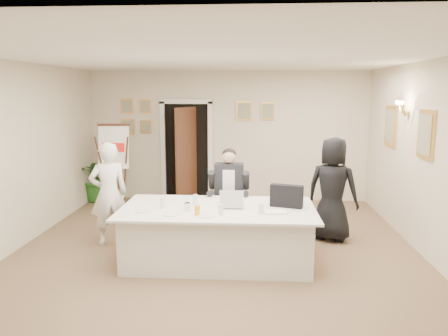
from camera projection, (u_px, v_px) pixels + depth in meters
name	position (u px, v px, depth m)	size (l,w,h in m)	color
floor	(215.00, 257.00, 6.27)	(7.00, 7.00, 0.00)	brown
ceiling	(214.00, 57.00, 5.79)	(6.00, 7.00, 0.02)	white
wall_back	(228.00, 136.00, 9.47)	(6.00, 0.10, 2.80)	beige
wall_front	(165.00, 252.00, 2.59)	(6.00, 0.10, 2.80)	beige
wall_left	(5.00, 159.00, 6.21)	(0.10, 7.00, 2.80)	beige
wall_right	(437.00, 163.00, 5.85)	(0.10, 7.00, 2.80)	beige
doorway	(187.00, 153.00, 9.41)	(1.14, 0.86, 2.20)	black
pictures_back_wall	(191.00, 115.00, 9.41)	(3.40, 0.06, 0.80)	#E5A84E
pictures_right_wall	(406.00, 130.00, 6.97)	(0.06, 2.20, 0.80)	#E5A84E
wall_sconce	(403.00, 108.00, 6.91)	(0.20, 0.30, 0.24)	gold
conference_table	(218.00, 234.00, 6.06)	(2.67, 1.42, 0.78)	silver
seated_man	(229.00, 193.00, 7.04)	(0.63, 0.68, 1.48)	black
flip_chart	(116.00, 172.00, 8.66)	(0.60, 0.39, 1.70)	#342110
standing_man	(109.00, 194.00, 6.73)	(0.58, 0.38, 1.60)	white
standing_woman	(333.00, 189.00, 6.90)	(0.81, 0.53, 1.66)	black
potted_palm	(99.00, 177.00, 9.50)	(0.95, 0.83, 1.06)	#246321
laptop	(232.00, 197.00, 6.02)	(0.32, 0.35, 0.28)	#B7BABC
laptop_bag	(287.00, 196.00, 6.00)	(0.45, 0.12, 0.31)	black
paper_stack	(275.00, 212.00, 5.72)	(0.29, 0.21, 0.03)	white
plate_left	(144.00, 211.00, 5.80)	(0.23, 0.23, 0.01)	white
plate_mid	(172.00, 214.00, 5.64)	(0.23, 0.23, 0.01)	white
plate_near	(205.00, 216.00, 5.58)	(0.23, 0.23, 0.01)	white
glass_a	(163.00, 203.00, 5.97)	(0.06, 0.06, 0.14)	silver
glass_b	(221.00, 210.00, 5.62)	(0.06, 0.06, 0.14)	silver
glass_c	(261.00, 208.00, 5.69)	(0.07, 0.07, 0.14)	silver
glass_d	(195.00, 199.00, 6.17)	(0.07, 0.07, 0.14)	silver
oj_glass	(197.00, 211.00, 5.60)	(0.07, 0.07, 0.13)	orange
steel_jug	(187.00, 207.00, 5.83)	(0.08, 0.08, 0.11)	silver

